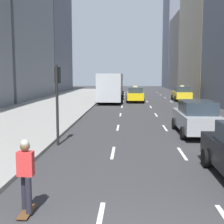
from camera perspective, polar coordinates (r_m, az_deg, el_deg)
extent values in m
cube|color=gray|center=(32.43, -10.22, 1.33)|extent=(8.00, 66.00, 0.15)
cube|color=white|center=(7.19, -2.33, -19.38)|extent=(0.12, 2.00, 0.01)
cube|color=white|center=(12.83, 0.18, -7.43)|extent=(0.12, 2.00, 0.01)
cube|color=white|center=(18.70, 1.09, -2.86)|extent=(0.12, 2.00, 0.01)
cube|color=white|center=(24.63, 1.56, -0.48)|extent=(0.12, 2.00, 0.01)
cube|color=white|center=(30.59, 1.84, 0.97)|extent=(0.12, 2.00, 0.01)
cube|color=white|center=(36.56, 2.04, 1.95)|extent=(0.12, 2.00, 0.01)
cube|color=white|center=(42.54, 2.18, 2.65)|extent=(0.12, 2.00, 0.01)
cube|color=white|center=(48.52, 2.28, 3.18)|extent=(0.12, 2.00, 0.01)
cube|color=white|center=(54.51, 2.36, 3.60)|extent=(0.12, 2.00, 0.01)
cube|color=white|center=(13.00, 12.71, -7.41)|extent=(0.12, 2.00, 0.01)
cube|color=white|center=(18.81, 9.65, -2.90)|extent=(0.12, 2.00, 0.01)
cube|color=white|center=(24.72, 8.06, -0.52)|extent=(0.12, 2.00, 0.01)
cube|color=white|center=(30.66, 7.08, 0.93)|extent=(0.12, 2.00, 0.01)
cube|color=white|center=(36.62, 6.42, 1.92)|extent=(0.12, 2.00, 0.01)
cube|color=white|center=(42.59, 5.95, 2.63)|extent=(0.12, 2.00, 0.01)
cube|color=white|center=(48.57, 5.59, 3.16)|extent=(0.12, 2.00, 0.01)
cube|color=white|center=(54.55, 5.31, 3.58)|extent=(0.12, 2.00, 0.01)
cube|color=white|center=(19.34, 17.93, -2.87)|extent=(0.12, 2.00, 0.01)
cube|color=white|center=(25.12, 14.43, -0.56)|extent=(0.12, 2.00, 0.01)
cube|color=white|center=(30.98, 12.26, 0.89)|extent=(0.12, 2.00, 0.01)
cube|color=white|center=(36.89, 10.77, 1.88)|extent=(0.12, 2.00, 0.01)
cube|color=white|center=(42.82, 9.70, 2.59)|extent=(0.12, 2.00, 0.01)
cube|color=white|center=(48.77, 8.88, 3.13)|extent=(0.12, 2.00, 0.01)
cube|color=white|center=(54.73, 8.25, 3.55)|extent=(0.12, 2.00, 0.01)
cube|color=slate|center=(58.13, -11.65, 12.71)|extent=(6.00, 15.25, 18.33)
cube|color=#A89E89|center=(48.02, 17.43, 13.31)|extent=(6.00, 16.72, 17.54)
cube|color=slate|center=(62.66, 13.89, 10.31)|extent=(6.00, 12.45, 14.15)
cube|color=slate|center=(77.46, 12.18, 18.39)|extent=(6.00, 12.87, 37.51)
cube|color=yellow|center=(35.84, 4.27, 2.96)|extent=(1.80, 4.40, 0.76)
cube|color=#28333D|center=(35.54, 4.28, 4.06)|extent=(1.58, 2.29, 0.64)
cube|color=#F2E599|center=(35.52, 4.29, 4.69)|extent=(0.44, 0.20, 0.14)
cylinder|color=black|center=(37.22, 2.83, 2.53)|extent=(0.22, 0.66, 0.66)
cylinder|color=black|center=(37.26, 5.60, 2.51)|extent=(0.22, 0.66, 0.66)
cylinder|color=black|center=(34.50, 2.81, 2.19)|extent=(0.22, 0.66, 0.66)
cylinder|color=black|center=(34.54, 5.80, 2.16)|extent=(0.22, 0.66, 0.66)
cube|color=yellow|center=(38.45, 12.58, 3.09)|extent=(1.80, 4.40, 0.76)
cube|color=#28333D|center=(38.16, 12.67, 4.11)|extent=(1.58, 2.29, 0.64)
cube|color=#F2E599|center=(38.14, 12.69, 4.69)|extent=(0.44, 0.20, 0.14)
cylinder|color=black|center=(39.69, 10.96, 2.69)|extent=(0.22, 0.66, 0.66)
cylinder|color=black|center=(39.98, 13.52, 2.66)|extent=(0.22, 0.66, 0.66)
cylinder|color=black|center=(37.00, 11.54, 2.38)|extent=(0.22, 0.66, 0.66)
cylinder|color=black|center=(37.31, 14.28, 2.34)|extent=(0.22, 0.66, 0.66)
cylinder|color=black|center=(11.30, 16.83, -8.03)|extent=(0.22, 0.66, 0.66)
cube|color=#9EA0A5|center=(17.16, 15.05, -1.48)|extent=(1.80, 4.81, 0.84)
cube|color=#28333D|center=(16.79, 15.33, 0.87)|extent=(1.58, 2.50, 0.64)
cylinder|color=black|center=(18.51, 11.33, -2.08)|extent=(0.22, 0.66, 0.66)
cylinder|color=black|center=(18.86, 16.75, -2.08)|extent=(0.22, 0.66, 0.66)
cylinder|color=black|center=(15.61, 12.90, -3.80)|extent=(0.22, 0.66, 0.66)
cylinder|color=black|center=(16.02, 19.27, -3.74)|extent=(0.22, 0.66, 0.66)
cube|color=#B7BCC1|center=(36.96, -0.12, 4.80)|extent=(2.50, 11.60, 2.90)
cube|color=#28333D|center=(42.69, 0.31, 5.56)|extent=(2.30, 0.12, 1.40)
cube|color=#28333D|center=(37.04, -1.99, 5.34)|extent=(0.08, 9.86, 1.10)
cube|color=yellow|center=(42.68, 0.31, 6.76)|extent=(1.50, 0.10, 0.36)
cylinder|color=black|center=(40.70, -1.60, 3.16)|extent=(0.30, 1.00, 1.00)
cylinder|color=black|center=(40.57, 1.93, 3.15)|extent=(0.30, 1.00, 1.00)
cylinder|color=black|center=(33.96, -2.52, 2.40)|extent=(0.30, 1.00, 1.00)
cylinder|color=black|center=(33.81, 1.71, 2.38)|extent=(0.30, 1.00, 1.00)
cube|color=brown|center=(7.78, -15.26, -17.15)|extent=(0.24, 0.80, 0.03)
cylinder|color=black|center=(8.03, -14.60, -16.53)|extent=(0.18, 0.05, 0.05)
cylinder|color=black|center=(7.55, -15.95, -18.16)|extent=(0.18, 0.05, 0.05)
cylinder|color=#23232D|center=(7.75, -15.73, -13.79)|extent=(0.14, 0.14, 0.84)
cylinder|color=#23232D|center=(7.48, -14.99, -14.53)|extent=(0.14, 0.14, 0.84)
cube|color=red|center=(7.39, -15.54, -9.08)|extent=(0.36, 0.22, 0.56)
sphere|color=brown|center=(7.29, -15.64, -6.06)|extent=(0.22, 0.22, 0.22)
sphere|color=#B2AD9E|center=(7.28, -15.66, -5.60)|extent=(0.20, 0.20, 0.20)
cylinder|color=black|center=(14.08, -9.99, 1.17)|extent=(0.12, 0.12, 3.60)
cube|color=black|center=(14.19, -9.94, 6.67)|extent=(0.24, 0.20, 0.72)
sphere|color=red|center=(14.29, -9.86, 7.60)|extent=(0.14, 0.14, 0.14)
sphere|color=#4C3F14|center=(14.29, -9.84, 6.68)|extent=(0.14, 0.14, 0.14)
sphere|color=#198C2D|center=(14.30, -9.82, 5.75)|extent=(0.14, 0.14, 0.14)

